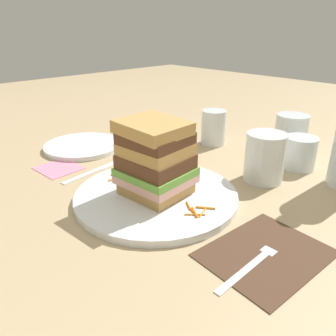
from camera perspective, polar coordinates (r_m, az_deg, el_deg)
name	(u,v)px	position (r m, az deg, el deg)	size (l,w,h in m)	color
ground_plane	(158,192)	(0.64, -1.65, -4.14)	(3.00, 3.00, 0.00)	tan
main_plate	(156,196)	(0.61, -2.02, -4.76)	(0.30, 0.30, 0.01)	white
sandwich	(155,159)	(0.58, -2.18, 1.51)	(0.12, 0.12, 0.14)	tan
carrot_shred_0	(121,179)	(0.67, -8.08, -1.80)	(0.00, 0.00, 0.02)	orange
carrot_shred_1	(121,175)	(0.68, -8.06, -1.20)	(0.00, 0.00, 0.02)	orange
carrot_shred_2	(119,180)	(0.66, -8.37, -2.10)	(0.00, 0.00, 0.03)	orange
carrot_shred_3	(117,176)	(0.68, -8.71, -1.31)	(0.00, 0.00, 0.03)	orange
carrot_shred_4	(115,178)	(0.67, -8.98, -1.71)	(0.00, 0.00, 0.03)	orange
carrot_shred_5	(120,177)	(0.67, -8.20, -1.59)	(0.00, 0.00, 0.03)	orange
carrot_shred_6	(124,176)	(0.68, -7.48, -1.33)	(0.00, 0.00, 0.03)	orange
carrot_shred_7	(195,214)	(0.54, 4.62, -7.93)	(0.00, 0.00, 0.03)	orange
carrot_shred_8	(207,207)	(0.57, 6.67, -6.63)	(0.00, 0.00, 0.03)	orange
carrot_shred_9	(190,208)	(0.56, 3.77, -6.78)	(0.00, 0.00, 0.03)	orange
carrot_shred_10	(195,212)	(0.55, 4.56, -7.58)	(0.00, 0.00, 0.03)	orange
carrot_shred_11	(188,206)	(0.57, 3.51, -6.46)	(0.00, 0.00, 0.03)	orange
carrot_shred_12	(203,212)	(0.55, 5.96, -7.58)	(0.00, 0.00, 0.03)	orange
napkin_dark	(266,253)	(0.50, 16.39, -13.82)	(0.13, 0.17, 0.00)	#4C3323
fork	(257,259)	(0.48, 15.03, -14.76)	(0.02, 0.17, 0.00)	silver
knife	(98,169)	(0.75, -11.84, -0.16)	(0.04, 0.20, 0.00)	silver
juice_glass	(264,159)	(0.70, 16.19, 1.41)	(0.08, 0.08, 0.10)	white
empty_tumbler_0	(300,153)	(0.79, 21.60, 2.44)	(0.07, 0.07, 0.07)	silver
empty_tumbler_1	(213,127)	(0.89, 7.79, 6.89)	(0.06, 0.06, 0.09)	silver
empty_tumbler_2	(291,134)	(0.88, 20.25, 5.51)	(0.08, 0.08, 0.10)	silver
side_plate	(83,146)	(0.89, -14.35, 3.68)	(0.20, 0.20, 0.01)	white
napkin_pink	(59,168)	(0.78, -18.20, 0.03)	(0.09, 0.08, 0.00)	pink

